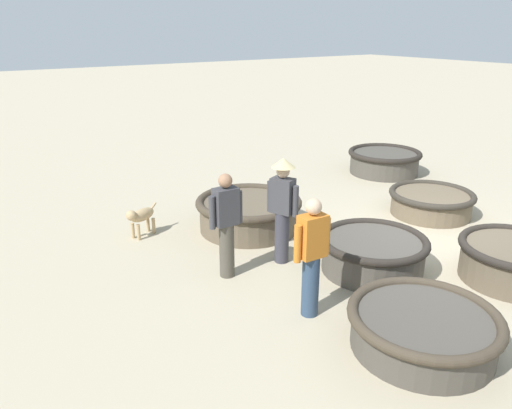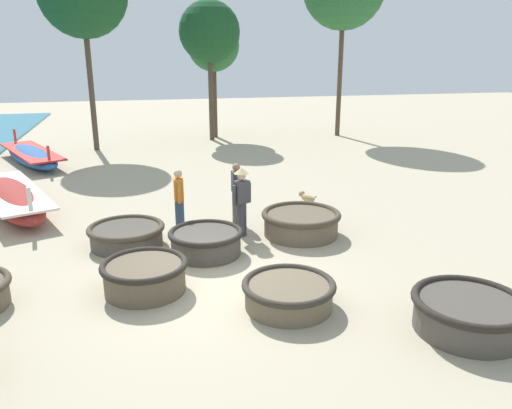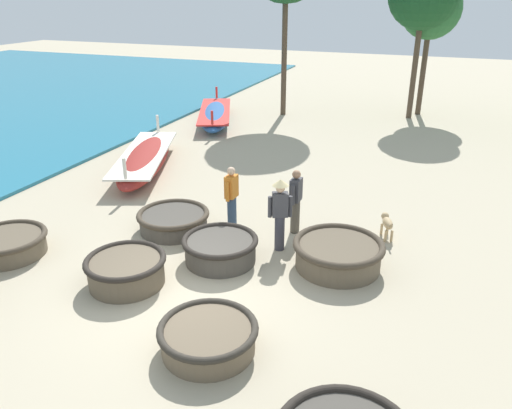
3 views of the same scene
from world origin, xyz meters
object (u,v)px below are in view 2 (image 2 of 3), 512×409
object	(u,v)px
coracle_far_left	(145,275)
fisherman_crouching	(179,199)
coracle_front_right	(289,293)
fisherman_by_coracle	(236,192)
tree_leftmost	(213,46)
coracle_front_left	(126,234)
long_boat_blue_hull	(32,156)
coracle_weathered	(301,222)
coracle_tilted	(469,313)
fisherman_standing_right	(242,197)
dog	(307,198)
tree_left_mid	(209,32)
coracle_nearest	(206,241)
long_boat_ochre_hull	(13,198)

from	to	relation	value
coracle_far_left	fisherman_crouching	world-z (taller)	fisherman_crouching
coracle_front_right	fisherman_by_coracle	bearing A→B (deg)	89.43
fisherman_crouching	tree_leftmost	xyz separation A→B (m)	(3.24, 14.20, 3.72)
coracle_front_left	fisherman_by_coracle	size ratio (longest dim) A/B	1.11
coracle_far_left	long_boat_blue_hull	distance (m)	13.09
coracle_weathered	coracle_tilted	world-z (taller)	coracle_weathered
fisherman_standing_right	fisherman_by_coracle	bearing A→B (deg)	85.79
fisherman_crouching	dog	world-z (taller)	fisherman_crouching
coracle_front_right	long_boat_blue_hull	xyz separation A→B (m)	(-6.38, 13.68, 0.05)
coracle_weathered	fisherman_by_coracle	distance (m)	1.88
tree_left_mid	coracle_far_left	bearing A→B (deg)	-103.28
coracle_nearest	coracle_front_right	world-z (taller)	coracle_nearest
coracle_front_left	long_boat_ochre_hull	xyz separation A→B (m)	(-3.08, 3.57, 0.08)
coracle_weathered	coracle_nearest	bearing A→B (deg)	-164.74
coracle_front_left	tree_leftmost	world-z (taller)	tree_leftmost
coracle_weathered	coracle_tilted	size ratio (longest dim) A/B	1.07
coracle_weathered	long_boat_blue_hull	size ratio (longest dim) A/B	0.34
coracle_far_left	long_boat_ochre_hull	world-z (taller)	long_boat_ochre_hull
fisherman_crouching	coracle_weathered	bearing A→B (deg)	-17.82
coracle_nearest	coracle_far_left	size ratio (longest dim) A/B	1.02
long_boat_ochre_hull	fisherman_crouching	world-z (taller)	fisherman_crouching
coracle_weathered	long_boat_ochre_hull	distance (m)	8.13
fisherman_crouching	dog	size ratio (longest dim) A/B	2.43
coracle_nearest	dog	xyz separation A→B (m)	(3.16, 2.40, 0.07)
coracle_front_right	fisherman_by_coracle	size ratio (longest dim) A/B	1.04
fisherman_standing_right	dog	bearing A→B (deg)	33.97
fisherman_crouching	fisherman_standing_right	world-z (taller)	fisherman_standing_right
fisherman_by_coracle	long_boat_ochre_hull	bearing A→B (deg)	155.77
fisherman_by_coracle	tree_left_mid	size ratio (longest dim) A/B	0.24
long_boat_blue_hull	coracle_front_left	bearing A→B (deg)	-69.94
long_boat_ochre_hull	coracle_weathered	bearing A→B (deg)	-28.41
fisherman_crouching	fisherman_by_coracle	xyz separation A→B (m)	(1.48, 0.34, 0.00)
fisherman_crouching	fisherman_by_coracle	size ratio (longest dim) A/B	1.00
coracle_far_left	long_boat_blue_hull	bearing A→B (deg)	107.78
fisherman_by_coracle	dog	size ratio (longest dim) A/B	2.43
coracle_tilted	dog	size ratio (longest dim) A/B	2.76
long_boat_blue_hull	tree_left_mid	size ratio (longest dim) A/B	0.84
long_boat_blue_hull	fisherman_crouching	world-z (taller)	fisherman_crouching
long_boat_blue_hull	tree_leftmost	world-z (taller)	tree_leftmost
fisherman_by_coracle	tree_left_mid	distance (m)	13.73
coracle_far_left	coracle_tilted	bearing A→B (deg)	-28.29
long_boat_blue_hull	long_boat_ochre_hull	bearing A→B (deg)	-84.79
coracle_tilted	fisherman_by_coracle	xyz separation A→B (m)	(-2.46, 6.00, 0.52)
dog	fisherman_crouching	bearing A→B (deg)	-166.72
fisherman_standing_right	tree_leftmost	bearing A→B (deg)	82.99
fisherman_crouching	dog	bearing A→B (deg)	13.28
coracle_front_left	fisherman_standing_right	distance (m)	2.78
coracle_weathered	tree_leftmost	distance (m)	15.69
coracle_nearest	fisherman_crouching	bearing A→B (deg)	104.64
coracle_far_left	long_boat_ochre_hull	xyz separation A→B (m)	(-3.41, 6.00, 0.03)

